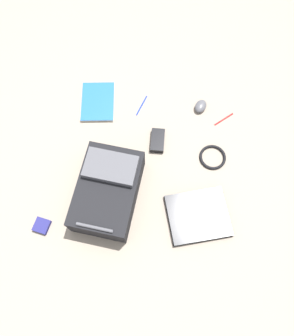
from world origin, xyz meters
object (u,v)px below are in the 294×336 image
Objects in this scene: earbud_pouch at (42,226)px; cable_coil at (213,157)px; backpack at (108,190)px; laptop at (198,216)px; book_blue at (98,102)px; pen_blue at (224,119)px; power_brick at (158,141)px; computer_mouse at (201,106)px; pen_black at (142,105)px.

cable_coil is at bearing -146.81° from earbud_pouch.
laptop is (-0.48, 0.03, -0.07)m from backpack.
pen_blue is at bearing -178.39° from book_blue.
power_brick is 1.84× the size of earbud_pouch.
book_blue is 0.76m from cable_coil.
laptop is 1.31× the size of book_blue.
laptop reaches higher than earbud_pouch.
computer_mouse is (0.07, -0.66, 0.00)m from laptop.
backpack is 1.56× the size of book_blue.
earbud_pouch is at bearing 66.59° from computer_mouse.
backpack is 0.39m from earbud_pouch.
pen_blue is at bearing -134.46° from backpack.
pen_blue is at bearing 179.31° from pen_black.
laptop is 2.65× the size of pen_black.
pen_blue is 1.19m from earbud_pouch.
computer_mouse reaches higher than pen_black.
cable_coil is (-0.11, 0.31, -0.01)m from computer_mouse.
laptop is at bearing 125.67° from power_brick.
book_blue is at bearing -18.16° from cable_coil.
computer_mouse is 0.34m from power_brick.
backpack is 0.76m from computer_mouse.
power_brick is (0.32, -0.04, 0.01)m from cable_coil.
computer_mouse is at bearing -173.18° from book_blue.
book_blue is (0.20, -0.55, -0.08)m from backpack.
cable_coil is at bearing 161.84° from book_blue.
pen_black is (0.46, -0.26, -0.00)m from cable_coil.
cable_coil is at bearing 126.13° from computer_mouse.
cable_coil is 0.53m from pen_black.
power_brick reaches higher than pen_black.
power_brick is (-0.20, -0.36, -0.07)m from backpack.
computer_mouse reaches higher than laptop.
book_blue is 3.26× the size of computer_mouse.
computer_mouse reaches higher than book_blue.
pen_black is at bearing -29.98° from cable_coil.
earbud_pouch is (0.31, 0.23, -0.08)m from backpack.
power_brick is (0.28, -0.39, 0.00)m from laptop.
backpack is 0.59m from book_blue.
pen_black is (0.13, -0.22, -0.01)m from power_brick.
cable_coil is (-0.72, 0.24, -0.00)m from book_blue.
book_blue is (0.68, -0.59, -0.01)m from laptop.
pen_blue is (-0.50, 0.01, 0.00)m from pen_black.
pen_black is 0.90m from earbud_pouch.
laptop is at bearing 82.44° from pen_blue.
power_brick reaches higher than pen_blue.
computer_mouse reaches higher than earbud_pouch.
computer_mouse is at bearing -84.24° from laptop.
pen_black is 0.50m from pen_blue.
power_brick reaches higher than earbud_pouch.
earbud_pouch is (0.84, 0.55, 0.00)m from cable_coil.
computer_mouse is 0.65× the size of power_brick.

